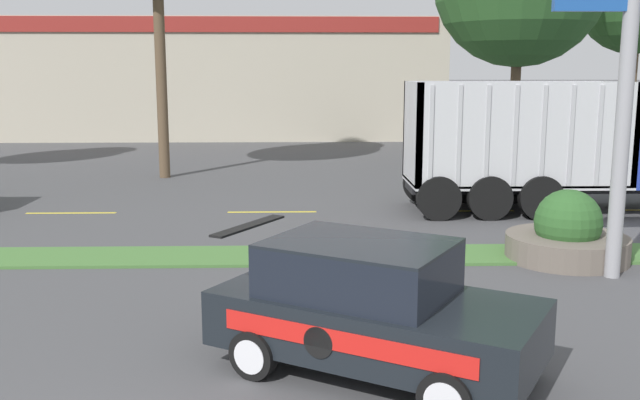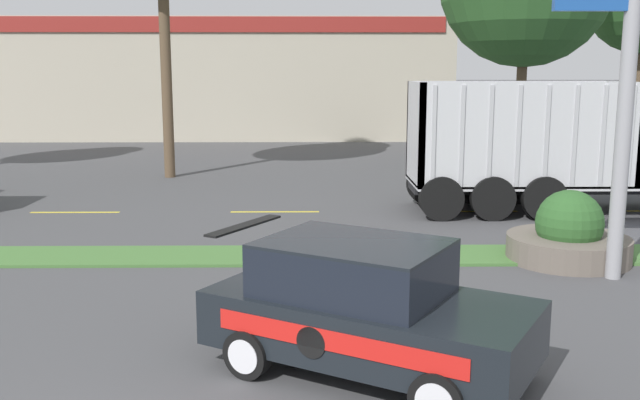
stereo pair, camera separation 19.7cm
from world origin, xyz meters
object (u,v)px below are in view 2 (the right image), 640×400
rally_car (365,307)px  dump_truck_mid (632,152)px  stone_planter (569,237)px  store_sign_post (631,40)px

rally_car → dump_truck_mid: bearing=52.6°
dump_truck_mid → stone_planter: (-3.47, -5.11, -1.13)m
rally_car → stone_planter: (4.50, 5.32, -0.37)m
rally_car → store_sign_post: (4.90, 4.08, 3.45)m
stone_planter → rally_car: bearing=-130.2°
dump_truck_mid → store_sign_post: size_ratio=1.72×
dump_truck_mid → stone_planter: size_ratio=4.31×
dump_truck_mid → rally_car: dump_truck_mid is taller
store_sign_post → stone_planter: (-0.40, 1.24, -3.82)m
stone_planter → store_sign_post: bearing=-72.1°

